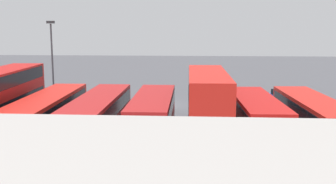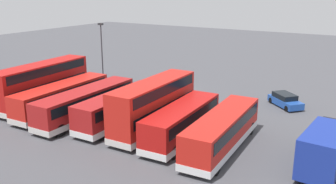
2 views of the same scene
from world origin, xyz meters
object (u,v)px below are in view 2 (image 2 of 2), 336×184
object	(u,v)px
bus_single_deck_second	(182,121)
lamp_post_tall	(102,50)
car_small_green	(68,74)
bus_single_deck_fifth	(86,103)
box_truck_blue	(327,147)
bus_double_decker_third	(154,104)
car_hatchback_silver	(285,100)
bus_single_deck_sixth	(62,97)
bus_single_deck_near_end	(223,130)
bus_single_deck_fourth	(120,107)
waste_bin_yellow	(168,95)
bus_double_decker_seventh	(42,83)

from	to	relation	value
bus_single_deck_second	lamp_post_tall	size ratio (longest dim) A/B	1.25
car_small_green	lamp_post_tall	world-z (taller)	lamp_post_tall
bus_single_deck_fifth	box_truck_blue	size ratio (longest dim) A/B	1.58
bus_single_deck_fifth	lamp_post_tall	distance (m)	12.84
bus_double_decker_third	car_small_green	xyz separation A→B (m)	(21.13, -9.95, -1.75)
box_truck_blue	car_hatchback_silver	xyz separation A→B (m)	(6.10, -13.04, -1.01)
bus_single_deck_second	car_small_green	distance (m)	26.51
bus_single_deck_second	bus_single_deck_sixth	xyz separation A→B (m)	(14.12, 0.02, 0.00)
bus_single_deck_near_end	bus_single_deck_fourth	bearing A→B (deg)	-2.10
bus_double_decker_third	waste_bin_yellow	xyz separation A→B (m)	(3.93, -8.96, -1.97)
bus_double_decker_third	box_truck_blue	size ratio (longest dim) A/B	1.42
bus_single_deck_second	bus_single_deck_near_end	bearing A→B (deg)	179.01
bus_single_deck_fourth	bus_single_deck_sixth	xyz separation A→B (m)	(7.22, 0.35, 0.00)
box_truck_blue	waste_bin_yellow	size ratio (longest dim) A/B	8.06
bus_single_deck_fourth	car_small_green	distance (m)	20.21
bus_single_deck_second	bus_double_decker_seventh	distance (m)	17.86
bus_double_decker_third	lamp_post_tall	world-z (taller)	lamp_post_tall
bus_single_deck_second	bus_double_decker_seventh	size ratio (longest dim) A/B	0.85
bus_single_deck_near_end	bus_double_decker_third	size ratio (longest dim) A/B	1.04
bus_double_decker_third	bus_single_deck_fourth	xyz separation A→B (m)	(3.71, 0.24, -0.83)
bus_single_deck_second	bus_double_decker_third	size ratio (longest dim) A/B	0.94
car_small_green	lamp_post_tall	distance (m)	8.03
bus_single_deck_near_end	car_small_green	xyz separation A→B (m)	(28.01, -10.58, -0.92)
bus_single_deck_near_end	bus_single_deck_sixth	distance (m)	17.81
car_small_green	waste_bin_yellow	xyz separation A→B (m)	(-17.21, 0.99, -0.23)
bus_single_deck_near_end	car_small_green	distance (m)	29.96
lamp_post_tall	bus_single_deck_near_end	bearing A→B (deg)	154.20
lamp_post_tall	bus_double_decker_seventh	bearing A→B (deg)	87.40
bus_single_deck_fourth	bus_single_deck_sixth	bearing A→B (deg)	2.76
car_hatchback_silver	lamp_post_tall	distance (m)	23.25
bus_single_deck_near_end	waste_bin_yellow	distance (m)	14.49
bus_single_deck_second	waste_bin_yellow	size ratio (longest dim) A/B	10.74
bus_single_deck_second	bus_single_deck_sixth	size ratio (longest dim) A/B	0.87
bus_single_deck_fourth	car_hatchback_silver	size ratio (longest dim) A/B	2.45
lamp_post_tall	waste_bin_yellow	distance (m)	11.16
bus_single_deck_fourth	waste_bin_yellow	xyz separation A→B (m)	(0.22, -9.20, -1.15)
bus_single_deck_second	bus_single_deck_fifth	world-z (taller)	same
bus_single_deck_second	bus_double_decker_third	xyz separation A→B (m)	(3.18, -0.57, 0.83)
bus_single_deck_sixth	car_small_green	world-z (taller)	bus_single_deck_sixth
bus_single_deck_second	waste_bin_yellow	xyz separation A→B (m)	(7.11, -9.53, -1.14)
bus_single_deck_sixth	bus_double_decker_seventh	world-z (taller)	bus_double_decker_seventh
bus_double_decker_seventh	bus_double_decker_third	bearing A→B (deg)	179.61
bus_single_deck_fourth	car_hatchback_silver	world-z (taller)	bus_single_deck_fourth
bus_double_decker_seventh	car_small_green	distance (m)	11.93
bus_double_decker_third	bus_single_deck_fourth	bearing A→B (deg)	3.74
bus_single_deck_fourth	waste_bin_yellow	world-z (taller)	bus_single_deck_fourth
bus_double_decker_third	waste_bin_yellow	size ratio (longest dim) A/B	11.41
bus_double_decker_seventh	box_truck_blue	world-z (taller)	bus_double_decker_seventh
bus_double_decker_seventh	waste_bin_yellow	world-z (taller)	bus_double_decker_seventh
car_hatchback_silver	car_small_green	bearing A→B (deg)	6.03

